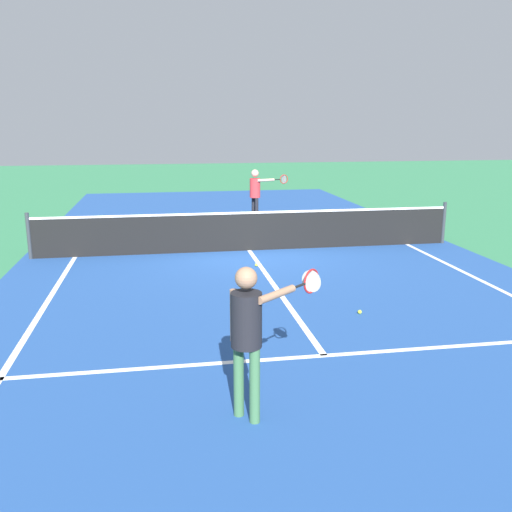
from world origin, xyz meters
name	(u,v)px	position (x,y,z in m)	size (l,w,h in m)	color
ground_plane	(249,250)	(0.00, 0.00, 0.00)	(60.00, 60.00, 0.00)	#337F51
court_surface_inbounds	(249,250)	(0.00, 0.00, 0.00)	(10.62, 24.40, 0.00)	#234C93
line_sideline_left	(9,363)	(-4.11, -5.95, 0.00)	(0.10, 11.89, 0.01)	white
line_service_near	(324,355)	(0.00, -6.40, 0.00)	(8.22, 0.10, 0.01)	white
line_center_service	(276,288)	(0.00, -3.20, 0.00)	(0.10, 6.40, 0.01)	white
net	(249,231)	(0.00, 0.00, 0.49)	(10.26, 0.09, 1.07)	#33383D
player_near	(248,326)	(-1.25, -7.81, 1.03)	(1.07, 0.72, 1.66)	#3F7247
player_far	(256,190)	(0.78, 3.58, 1.04)	(1.22, 0.42, 1.67)	black
tennis_ball_near_net	(256,265)	(-0.09, -1.55, 0.03)	(0.07, 0.07, 0.07)	#CCE033
tennis_ball_mid_court	(360,312)	(1.05, -4.88, 0.03)	(0.07, 0.07, 0.07)	#CCE033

